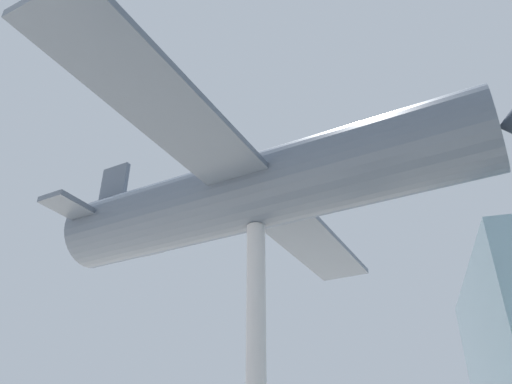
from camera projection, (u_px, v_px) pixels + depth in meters
The scene contains 2 objects.
support_pylon_central at pixel (256, 367), 11.90m from camera, with size 0.50×0.50×7.45m.
suspended_airplane at pixel (263, 190), 14.20m from camera, with size 15.42×14.18×3.65m.
Camera 1 is at (12.00, 3.14, 1.45)m, focal length 35.00 mm.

